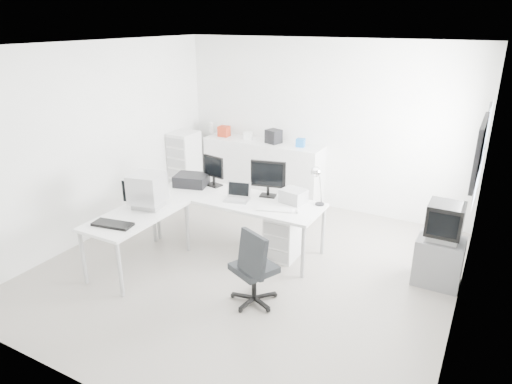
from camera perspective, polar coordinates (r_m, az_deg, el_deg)
The scene contains 30 objects.
floor at distance 6.10m, azimuth -0.91°, elevation -9.40°, with size 5.00×5.00×0.01m, color beige.
ceiling at distance 5.27m, azimuth -1.09°, elevation 17.87°, with size 5.00×5.00×0.01m, color white.
back_wall at distance 7.73m, azimuth 8.25°, elevation 8.16°, with size 5.00×0.02×2.80m, color white.
left_wall at distance 7.06m, azimuth -19.06°, elevation 6.00°, with size 0.02×5.00×2.80m, color white.
right_wall at distance 4.88m, azimuth 25.50°, elevation -1.37°, with size 0.02×5.00×2.80m, color white.
window at distance 5.97m, azimuth 26.50°, elevation 4.33°, with size 0.02×1.20×1.10m, color white, non-canonical shape.
wall_picture at distance 4.83m, azimuth 26.16°, elevation 4.60°, with size 0.04×0.90×0.60m, color black, non-canonical shape.
main_desk at distance 6.48m, azimuth -2.30°, elevation -3.78°, with size 2.40×0.80×0.75m, color silver, non-canonical shape.
side_desk at distance 6.16m, azimuth -14.46°, elevation -5.85°, with size 0.70×1.40×0.75m, color silver, non-canonical shape.
drawer_pedestal at distance 6.26m, azimuth 3.50°, elevation -5.51°, with size 0.40×0.50×0.60m, color silver.
inkjet_printer at distance 6.83m, azimuth -8.07°, elevation 1.49°, with size 0.47×0.36×0.17m, color black.
lcd_monitor_small at distance 6.73m, azimuth -5.32°, elevation 2.66°, with size 0.37×0.21×0.46m, color black, non-canonical shape.
lcd_monitor_large at distance 6.29m, azimuth 1.53°, elevation 1.65°, with size 0.49×0.20×0.51m, color black, non-canonical shape.
laptop at distance 6.19m, azimuth -2.44°, elevation -0.14°, with size 0.33×0.34×0.22m, color #B7B7BA, non-canonical shape.
white_keyboard at distance 5.92m, azimuth 2.33°, elevation -2.18°, with size 0.47×0.15×0.02m, color silver.
white_mouse at distance 5.84m, azimuth 5.19°, elevation -2.39°, with size 0.06×0.06×0.06m, color silver.
laser_printer at distance 6.16m, azimuth 4.70°, elevation -0.48°, with size 0.31×0.27×0.18m, color #9F9F9F.
desk_lamp at distance 6.06m, azimuth 8.06°, elevation 0.27°, with size 0.14×0.14×0.43m, color silver, non-canonical shape.
crt_monitor at distance 6.09m, azimuth -13.40°, elevation 0.05°, with size 0.38×0.38×0.44m, color #B7B7BA, non-canonical shape.
black_keyboard at distance 5.75m, azimuth -17.48°, elevation -3.87°, with size 0.49×0.20×0.03m, color black.
office_chair at distance 5.19m, azimuth -0.25°, elevation -9.03°, with size 0.56×0.56×0.98m, color #26282B, non-canonical shape.
tv_cabinet at distance 6.07m, azimuth 21.84°, elevation -8.03°, with size 0.55×0.45×0.60m, color slate.
crt_tv at distance 5.85m, azimuth 22.52°, elevation -3.52°, with size 0.50×0.48×0.45m, color black, non-canonical shape.
sideboard at distance 8.11m, azimuth 0.88°, elevation 2.64°, with size 2.15×0.54×1.07m, color silver.
clutter_box_a at distance 8.32m, azimuth -4.02°, elevation 7.59°, with size 0.19×0.17×0.19m, color #B43319.
clutter_box_b at distance 8.08m, azimuth -0.99°, elevation 7.05°, with size 0.14×0.12×0.14m, color silver.
clutter_box_c at distance 7.84m, azimuth 2.22°, elevation 6.96°, with size 0.23×0.21×0.23m, color black.
clutter_box_d at distance 7.65m, azimuth 5.58°, elevation 6.15°, with size 0.14×0.12×0.14m, color blue.
clutter_bottle at distance 8.51m, azimuth -5.60°, elevation 7.96°, with size 0.07×0.07×0.22m, color silver.
filing_cabinet at distance 8.34m, azimuth -8.84°, elevation 3.37°, with size 0.42×0.50×1.20m, color silver.
Camera 1 is at (2.60, -4.58, 3.08)m, focal length 32.00 mm.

